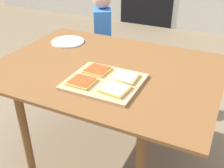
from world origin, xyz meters
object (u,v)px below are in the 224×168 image
(cutting_board, at_px, (104,82))
(pizza_slice_near_right, at_px, (115,89))
(child_left, at_px, (103,42))
(plate_white_left, at_px, (68,42))
(pizza_slice_far_left, at_px, (97,70))
(dining_table, at_px, (106,80))
(pizza_slice_far_right, at_px, (125,77))
(pizza_slice_near_left, at_px, (82,82))

(cutting_board, bearing_deg, pizza_slice_near_right, -35.32)
(pizza_slice_near_right, relative_size, child_left, 0.14)
(pizza_slice_near_right, bearing_deg, cutting_board, 144.68)
(plate_white_left, bearing_deg, cutting_board, -39.38)
(pizza_slice_far_left, bearing_deg, child_left, 115.43)
(child_left, bearing_deg, dining_table, -61.19)
(dining_table, bearing_deg, pizza_slice_far_right, -32.99)
(pizza_slice_far_right, distance_m, child_left, 1.00)
(pizza_slice_far_left, bearing_deg, pizza_slice_far_right, -3.46)
(pizza_slice_near_left, height_order, pizza_slice_near_right, same)
(plate_white_left, height_order, child_left, child_left)
(pizza_slice_far_right, height_order, pizza_slice_near_right, same)
(dining_table, distance_m, plate_white_left, 0.50)
(dining_table, bearing_deg, cutting_board, -65.76)
(pizza_slice_near_right, bearing_deg, child_left, 120.62)
(cutting_board, height_order, pizza_slice_near_right, pizza_slice_near_right)
(cutting_board, relative_size, plate_white_left, 1.63)
(pizza_slice_near_right, xyz_separation_m, child_left, (-0.56, 0.95, -0.17))
(pizza_slice_near_right, height_order, plate_white_left, pizza_slice_near_right)
(pizza_slice_far_right, bearing_deg, dining_table, 147.01)
(pizza_slice_near_left, xyz_separation_m, pizza_slice_near_right, (0.19, 0.01, 0.00))
(cutting_board, xyz_separation_m, pizza_slice_far_right, (0.09, 0.07, 0.02))
(cutting_board, bearing_deg, dining_table, 114.24)
(cutting_board, bearing_deg, plate_white_left, 140.62)
(dining_table, bearing_deg, pizza_slice_near_right, -54.48)
(pizza_slice_near_left, bearing_deg, plate_white_left, 130.13)
(plate_white_left, distance_m, child_left, 0.49)
(pizza_slice_far_right, bearing_deg, pizza_slice_far_left, 176.54)
(pizza_slice_far_left, distance_m, child_left, 0.91)
(pizza_slice_near_left, xyz_separation_m, child_left, (-0.37, 0.95, -0.17))
(pizza_slice_far_left, distance_m, pizza_slice_far_right, 0.18)
(pizza_slice_far_left, xyz_separation_m, pizza_slice_far_right, (0.17, -0.01, 0.00))
(pizza_slice_far_right, xyz_separation_m, pizza_slice_near_right, (0.00, -0.13, 0.00))
(cutting_board, height_order, pizza_slice_far_left, pizza_slice_far_left)
(pizza_slice_near_left, distance_m, pizza_slice_near_right, 0.19)
(cutting_board, bearing_deg, child_left, 117.92)
(plate_white_left, bearing_deg, pizza_slice_near_right, -38.77)
(dining_table, distance_m, cutting_board, 0.22)
(cutting_board, xyz_separation_m, pizza_slice_near_right, (0.09, -0.07, 0.02))
(cutting_board, relative_size, pizza_slice_near_right, 2.68)
(dining_table, relative_size, child_left, 1.30)
(dining_table, bearing_deg, pizza_slice_near_left, -93.25)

